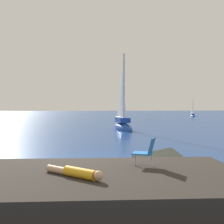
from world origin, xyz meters
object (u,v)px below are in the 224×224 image
(sailboat_far, at_px, (193,115))
(beach_chair, at_px, (147,150))
(sailboat_near, at_px, (123,125))
(person_sunbather, at_px, (76,172))

(sailboat_far, height_order, beach_chair, sailboat_far)
(sailboat_near, bearing_deg, sailboat_far, 137.96)
(beach_chair, bearing_deg, person_sunbather, 52.38)
(sailboat_near, height_order, person_sunbather, sailboat_near)
(sailboat_near, distance_m, beach_chair, 16.84)
(sailboat_far, xyz_separation_m, person_sunbather, (-19.72, -42.50, 0.44))
(sailboat_far, distance_m, beach_chair, 45.13)
(sailboat_near, xyz_separation_m, beach_chair, (-1.82, -16.73, 0.57))
(sailboat_far, relative_size, person_sunbather, 2.39)
(sailboat_near, relative_size, person_sunbather, 5.12)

